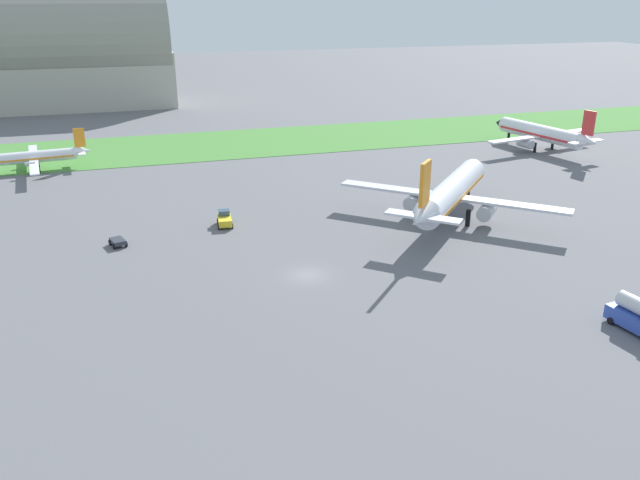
{
  "coord_description": "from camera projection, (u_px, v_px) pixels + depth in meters",
  "views": [
    {
      "loc": [
        -18.4,
        -64.08,
        30.01
      ],
      "look_at": [
        2.32,
        2.74,
        3.0
      ],
      "focal_mm": 35.96,
      "sensor_mm": 36.0,
      "label": 1
    }
  ],
  "objects": [
    {
      "name": "hangar_distant",
      "position": [
        48.0,
        55.0,
        175.19
      ],
      "size": [
        65.58,
        28.17,
        31.63
      ],
      "color": "#B2AD9E",
      "rests_on": "ground_plane"
    },
    {
      "name": "baggage_cart_by_runway",
      "position": [
        118.0,
        242.0,
        81.19
      ],
      "size": [
        2.36,
        2.78,
        0.9
      ],
      "rotation": [
        0.0,
        0.0,
        1.86
      ],
      "color": "#2D333D",
      "rests_on": "ground_plane"
    },
    {
      "name": "grass_taxiway_strip",
      "position": [
        215.0,
        145.0,
        135.54
      ],
      "size": [
        360.0,
        28.0,
        0.08
      ],
      "primitive_type": "cube",
      "color": "#478438",
      "rests_on": "ground_plane"
    },
    {
      "name": "ground_plane",
      "position": [
        308.0,
        275.0,
        72.99
      ],
      "size": [
        600.0,
        600.0,
        0.0
      ],
      "primitive_type": "plane",
      "color": "slate"
    },
    {
      "name": "airplane_midfield_jet",
      "position": [
        451.0,
        193.0,
        88.91
      ],
      "size": [
        25.51,
        26.12,
        11.46
      ],
      "rotation": [
        0.0,
        0.0,
        0.82
      ],
      "color": "silver",
      "rests_on": "ground_plane"
    },
    {
      "name": "airplane_taxiing_turboprop",
      "position": [
        33.0,
        157.0,
        114.79
      ],
      "size": [
        20.3,
        23.67,
        7.09
      ],
      "rotation": [
        0.0,
        0.0,
        3.25
      ],
      "color": "white",
      "rests_on": "ground_plane"
    },
    {
      "name": "pushback_tug_midfield",
      "position": [
        225.0,
        219.0,
        88.24
      ],
      "size": [
        2.35,
        3.76,
        1.95
      ],
      "rotation": [
        0.0,
        0.0,
        1.47
      ],
      "color": "yellow",
      "rests_on": "ground_plane"
    },
    {
      "name": "airplane_parked_jet_far",
      "position": [
        542.0,
        133.0,
        129.66
      ],
      "size": [
        27.17,
        26.8,
        9.67
      ],
      "rotation": [
        0.0,
        0.0,
        1.77
      ],
      "color": "white",
      "rests_on": "ground_plane"
    }
  ]
}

